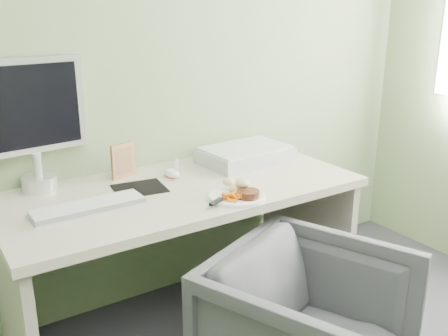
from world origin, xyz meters
TOP-DOWN VIEW (x-y plane):
  - wall_back at (0.00, 2.00)m, footprint 3.50×0.00m
  - desk at (0.00, 1.62)m, footprint 1.60×0.75m
  - plate at (0.12, 1.37)m, footprint 0.24×0.24m
  - steak at (0.15, 1.32)m, footprint 0.10×0.10m
  - potato_pile at (0.15, 1.41)m, footprint 0.13×0.11m
  - carrot_heap at (0.08, 1.34)m, footprint 0.07×0.06m
  - steak_knife at (0.02, 1.34)m, footprint 0.19×0.10m
  - mousepad at (-0.18, 1.70)m, footprint 0.25×0.22m
  - keyboard at (-0.44, 1.58)m, footprint 0.44×0.14m
  - computer_mouse at (0.02, 1.77)m, footprint 0.06×0.11m
  - photo_frame at (-0.17, 1.88)m, footprint 0.13×0.05m
  - eyedrop_bottle at (0.10, 1.87)m, footprint 0.02×0.02m
  - scanner at (0.46, 1.78)m, footprint 0.47×0.33m
  - monitor at (-0.55, 1.94)m, footprint 0.48×0.15m
  - desk_chair at (0.16, 0.92)m, footprint 0.89×0.90m

SIDE VIEW (x-z plane):
  - desk_chair at x=0.16m, z-range 0.00..0.63m
  - desk at x=0.00m, z-range 0.18..0.91m
  - mousepad at x=-0.18m, z-range 0.73..0.73m
  - plate at x=0.12m, z-range 0.73..0.74m
  - keyboard at x=-0.44m, z-range 0.74..0.76m
  - computer_mouse at x=0.02m, z-range 0.73..0.77m
  - steak_knife at x=0.02m, z-range 0.75..0.76m
  - steak at x=0.15m, z-range 0.74..0.77m
  - eyedrop_bottle at x=0.10m, z-range 0.73..0.79m
  - carrot_heap at x=0.08m, z-range 0.74..0.78m
  - scanner at x=0.46m, z-range 0.73..0.80m
  - potato_pile at x=0.15m, z-range 0.74..0.80m
  - photo_frame at x=-0.17m, z-range 0.73..0.90m
  - monitor at x=-0.55m, z-range 0.77..1.34m
  - wall_back at x=0.00m, z-range -0.40..3.10m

